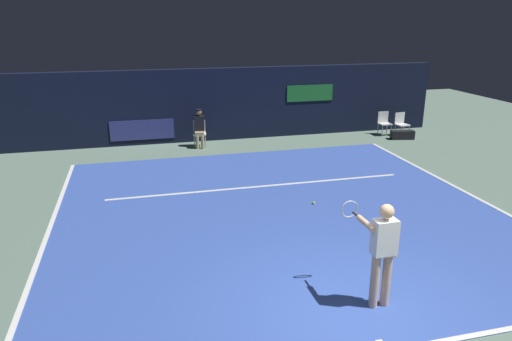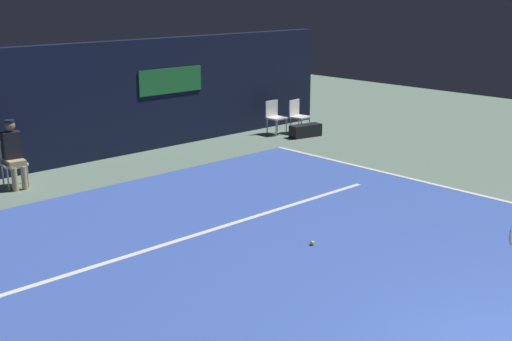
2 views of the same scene
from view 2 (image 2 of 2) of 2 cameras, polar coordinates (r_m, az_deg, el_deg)
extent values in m
plane|color=slate|center=(9.33, 2.01, -8.32)|extent=(32.14, 32.14, 0.00)
cube|color=#3856B2|center=(9.33, 2.01, -8.29)|extent=(10.22, 10.10, 0.01)
cube|color=white|center=(13.20, 17.71, -1.81)|extent=(0.10, 10.10, 0.01)
cube|color=white|center=(10.55, -4.83, -5.41)|extent=(7.97, 0.10, 0.01)
cube|color=black|center=(14.68, -18.16, 5.02)|extent=(16.56, 0.30, 2.60)
cube|color=#1E6B2D|center=(16.16, -7.29, 7.62)|extent=(1.80, 0.04, 0.60)
cube|color=white|center=(13.67, -19.95, 0.51)|extent=(0.49, 0.45, 0.04)
cube|color=white|center=(13.80, -20.28, 1.61)|extent=(0.42, 0.08, 0.42)
cylinder|color=#B2B2B7|center=(13.52, -20.41, -0.70)|extent=(0.03, 0.03, 0.46)
cylinder|color=#B2B2B7|center=(13.61, -18.91, -0.45)|extent=(0.03, 0.03, 0.46)
cylinder|color=#B2B2B7|center=(13.83, -20.81, -0.38)|extent=(0.03, 0.03, 0.46)
cylinder|color=#B2B2B7|center=(13.93, -19.34, -0.14)|extent=(0.03, 0.03, 0.46)
cube|color=tan|center=(13.58, -19.87, 0.61)|extent=(0.37, 0.44, 0.14)
cylinder|color=tan|center=(13.46, -19.91, -0.72)|extent=(0.11, 0.11, 0.46)
cylinder|color=tan|center=(13.51, -19.18, -0.60)|extent=(0.11, 0.11, 0.46)
cube|color=black|center=(13.62, -20.14, 2.05)|extent=(0.36, 0.26, 0.52)
sphere|color=#8C6647|center=(13.54, -20.29, 3.62)|extent=(0.20, 0.20, 0.20)
cylinder|color=#141933|center=(13.53, -20.33, 3.99)|extent=(0.19, 0.19, 0.04)
cube|color=white|center=(17.54, 1.79, 4.51)|extent=(0.45, 0.41, 0.04)
cube|color=white|center=(17.64, 1.34, 5.33)|extent=(0.42, 0.04, 0.42)
cylinder|color=#B2B2B7|center=(17.34, 1.73, 3.64)|extent=(0.03, 0.03, 0.44)
cylinder|color=#B2B2B7|center=(17.59, 2.61, 3.80)|extent=(0.03, 0.03, 0.44)
cylinder|color=#B2B2B7|center=(17.58, 0.96, 3.80)|extent=(0.03, 0.03, 0.44)
cylinder|color=#B2B2B7|center=(17.83, 1.84, 3.97)|extent=(0.03, 0.03, 0.44)
cube|color=white|center=(17.71, 3.80, 4.58)|extent=(0.49, 0.45, 0.04)
cube|color=white|center=(17.78, 3.29, 5.39)|extent=(0.42, 0.09, 0.42)
cylinder|color=#B2B2B7|center=(17.51, 3.88, 3.72)|extent=(0.03, 0.03, 0.44)
cylinder|color=#B2B2B7|center=(17.81, 4.58, 3.91)|extent=(0.03, 0.03, 0.44)
cylinder|color=#B2B2B7|center=(17.70, 2.99, 3.87)|extent=(0.03, 0.03, 0.44)
cylinder|color=#B2B2B7|center=(18.00, 3.69, 4.05)|extent=(0.03, 0.03, 0.44)
sphere|color=#CCE033|center=(10.10, 4.83, -6.18)|extent=(0.07, 0.07, 0.07)
cube|color=black|center=(17.36, 4.25, 3.41)|extent=(0.89, 0.48, 0.32)
camera|label=1|loc=(4.85, 99.63, 4.95)|focal=33.28mm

